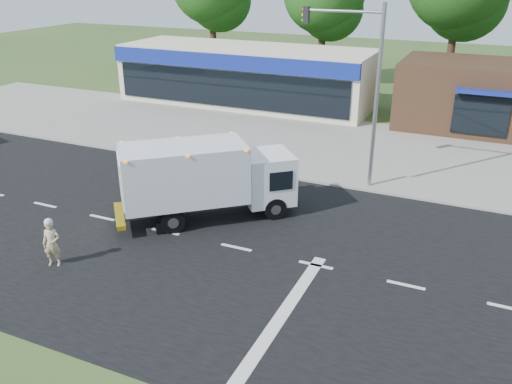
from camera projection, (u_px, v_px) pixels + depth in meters
ground at (236, 248)px, 19.45m from camera, size 120.00×120.00×0.00m
road_asphalt at (236, 248)px, 19.44m from camera, size 60.00×14.00×0.02m
sidewalk at (311, 172)px, 26.30m from camera, size 60.00×2.40×0.12m
parking_apron at (343, 140)px, 31.19m from camera, size 60.00×9.00×0.02m
lane_markings at (255, 274)px, 17.79m from camera, size 55.20×7.00×0.01m
ems_box_truck at (204, 176)px, 21.05m from camera, size 6.74×6.21×3.11m
emergency_worker at (52, 242)px, 18.01m from camera, size 0.70×0.59×1.75m
retail_strip_mall at (246, 75)px, 38.79m from camera, size 18.00×6.20×4.00m
brown_storefront at (485, 96)px, 32.78m from camera, size 10.00×6.70×4.00m
traffic_signal_pole at (363, 78)px, 23.01m from camera, size 3.51×0.25×8.00m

